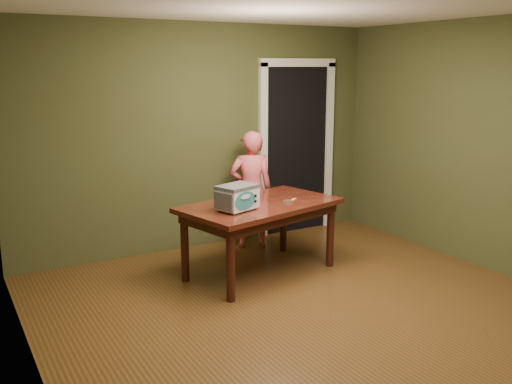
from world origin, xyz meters
The scene contains 8 objects.
floor centered at (0.00, 0.00, 0.00)m, with size 5.00×5.00×0.00m, color brown.
room_shell centered at (0.00, 0.00, 1.71)m, with size 4.52×5.02×2.61m.
doorway centered at (1.30, 2.78, 1.06)m, with size 1.10×0.66×2.25m.
dining_table centered at (0.09, 1.32, 0.65)m, with size 1.76×1.24×0.75m.
toy_oven centered at (-0.24, 1.18, 0.88)m, with size 0.45×0.37×0.25m.
baking_pan centered at (0.35, 1.19, 0.76)m, with size 0.10×0.10×0.02m.
spatula centered at (0.43, 1.24, 0.75)m, with size 0.18×0.03×0.01m, color #E3CB62.
child centered at (0.44, 2.14, 0.69)m, with size 0.51×0.33×1.39m, color #E75F68.
Camera 1 is at (-2.72, -3.54, 2.11)m, focal length 40.00 mm.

